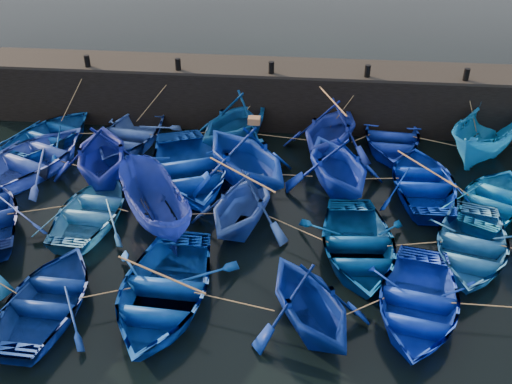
# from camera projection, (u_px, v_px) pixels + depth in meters

# --- Properties ---
(ground) EXTENTS (120.00, 120.00, 0.00)m
(ground) POSITION_uv_depth(u_px,v_px,m) (245.00, 267.00, 17.42)
(ground) COLOR black
(ground) RESTS_ON ground
(quay_wall) EXTENTS (26.00, 2.50, 2.50)m
(quay_wall) POSITION_uv_depth(u_px,v_px,m) (272.00, 95.00, 25.58)
(quay_wall) COLOR black
(quay_wall) RESTS_ON ground
(quay_top) EXTENTS (26.00, 2.50, 0.12)m
(quay_top) POSITION_uv_depth(u_px,v_px,m) (273.00, 67.00, 24.88)
(quay_top) COLOR black
(quay_top) RESTS_ON quay_wall
(bollard_0) EXTENTS (0.24, 0.24, 0.50)m
(bollard_0) POSITION_uv_depth(u_px,v_px,m) (87.00, 61.00, 24.64)
(bollard_0) COLOR black
(bollard_0) RESTS_ON quay_top
(bollard_1) EXTENTS (0.24, 0.24, 0.50)m
(bollard_1) POSITION_uv_depth(u_px,v_px,m) (178.00, 64.00, 24.30)
(bollard_1) COLOR black
(bollard_1) RESTS_ON quay_top
(bollard_2) EXTENTS (0.24, 0.24, 0.50)m
(bollard_2) POSITION_uv_depth(u_px,v_px,m) (271.00, 68.00, 23.96)
(bollard_2) COLOR black
(bollard_2) RESTS_ON quay_top
(bollard_3) EXTENTS (0.24, 0.24, 0.50)m
(bollard_3) POSITION_uv_depth(u_px,v_px,m) (367.00, 71.00, 23.61)
(bollard_3) COLOR black
(bollard_3) RESTS_ON quay_top
(bollard_4) EXTENTS (0.24, 0.24, 0.50)m
(bollard_4) POSITION_uv_depth(u_px,v_px,m) (466.00, 75.00, 23.27)
(bollard_4) COLOR black
(bollard_4) RESTS_ON quay_top
(boat_0) EXTENTS (4.90, 5.67, 0.99)m
(boat_0) POSITION_uv_depth(u_px,v_px,m) (51.00, 134.00, 23.97)
(boat_0) COLOR navy
(boat_0) RESTS_ON ground
(boat_1) EXTENTS (4.16, 5.36, 1.02)m
(boat_1) POSITION_uv_depth(u_px,v_px,m) (129.00, 135.00, 23.90)
(boat_1) COLOR blue
(boat_1) RESTS_ON ground
(boat_2) EXTENTS (5.49, 5.74, 2.34)m
(boat_2) POSITION_uv_depth(u_px,v_px,m) (236.00, 120.00, 23.59)
(boat_2) COLOR navy
(boat_2) RESTS_ON ground
(boat_3) EXTENTS (5.10, 5.44, 2.30)m
(boat_3) POSITION_uv_depth(u_px,v_px,m) (330.00, 128.00, 22.99)
(boat_3) COLOR #1A2EAB
(boat_3) RESTS_ON ground
(boat_4) EXTENTS (3.86, 5.12, 1.01)m
(boat_4) POSITION_uv_depth(u_px,v_px,m) (391.00, 137.00, 23.75)
(boat_4) COLOR #0E2698
(boat_4) RESTS_ON ground
(boat_5) EXTENTS (4.44, 5.53, 2.04)m
(boat_5) POSITION_uv_depth(u_px,v_px,m) (486.00, 137.00, 22.56)
(boat_5) COLOR blue
(boat_5) RESTS_ON ground
(boat_6) EXTENTS (5.73, 6.56, 1.13)m
(boat_6) POSITION_uv_depth(u_px,v_px,m) (32.00, 158.00, 22.07)
(boat_6) COLOR blue
(boat_6) RESTS_ON ground
(boat_7) EXTENTS (5.03, 5.44, 2.37)m
(boat_7) POSITION_uv_depth(u_px,v_px,m) (102.00, 153.00, 21.10)
(boat_7) COLOR navy
(boat_7) RESTS_ON ground
(boat_8) EXTENTS (5.94, 6.88, 1.20)m
(boat_8) POSITION_uv_depth(u_px,v_px,m) (188.00, 168.00, 21.36)
(boat_8) COLOR #0834A0
(boat_8) RESTS_ON ground
(boat_9) EXTENTS (6.35, 6.46, 2.58)m
(boat_9) POSITION_uv_depth(u_px,v_px,m) (246.00, 155.00, 20.76)
(boat_9) COLOR #062A99
(boat_9) RESTS_ON ground
(boat_10) EXTENTS (5.03, 5.39, 2.30)m
(boat_10) POSITION_uv_depth(u_px,v_px,m) (338.00, 163.00, 20.54)
(boat_10) COLOR #09239C
(boat_10) RESTS_ON ground
(boat_11) EXTENTS (3.55, 4.89, 1.00)m
(boat_11) POSITION_uv_depth(u_px,v_px,m) (424.00, 181.00, 20.76)
(boat_11) COLOR #00219D
(boat_11) RESTS_ON ground
(boat_12) EXTENTS (4.82, 5.31, 0.90)m
(boat_12) POSITION_uv_depth(u_px,v_px,m) (495.00, 199.00, 19.81)
(boat_12) COLOR blue
(boat_12) RESTS_ON ground
(boat_14) EXTENTS (3.44, 4.59, 0.91)m
(boat_14) POSITION_uv_depth(u_px,v_px,m) (93.00, 210.00, 19.25)
(boat_14) COLOR #3378CA
(boat_14) RESTS_ON ground
(boat_15) EXTENTS (3.90, 4.72, 1.75)m
(boat_15) POSITION_uv_depth(u_px,v_px,m) (154.00, 205.00, 18.75)
(boat_15) COLOR navy
(boat_15) RESTS_ON ground
(boat_16) EXTENTS (4.33, 4.71, 2.08)m
(boat_16) POSITION_uv_depth(u_px,v_px,m) (242.00, 203.00, 18.56)
(boat_16) COLOR #26489F
(boat_16) RESTS_ON ground
(boat_17) EXTENTS (3.85, 5.12, 1.01)m
(boat_17) POSITION_uv_depth(u_px,v_px,m) (357.00, 245.00, 17.51)
(boat_17) COLOR navy
(boat_17) RESTS_ON ground
(boat_18) EXTENTS (4.40, 5.35, 0.97)m
(boat_18) POSITION_uv_depth(u_px,v_px,m) (471.00, 245.00, 17.54)
(boat_18) COLOR #20619F
(boat_18) RESTS_ON ground
(boat_21) EXTENTS (3.27, 4.46, 0.90)m
(boat_21) POSITION_uv_depth(u_px,v_px,m) (49.00, 298.00, 15.59)
(boat_21) COLOR navy
(boat_21) RESTS_ON ground
(boat_22) EXTENTS (3.99, 5.41, 1.09)m
(boat_22) POSITION_uv_depth(u_px,v_px,m) (162.00, 290.00, 15.73)
(boat_22) COLOR #083B98
(boat_22) RESTS_ON ground
(boat_23) EXTENTS (4.68, 4.90, 2.00)m
(boat_23) POSITION_uv_depth(u_px,v_px,m) (309.00, 301.00, 14.73)
(boat_23) COLOR navy
(boat_23) RESTS_ON ground
(boat_24) EXTENTS (4.16, 5.20, 0.96)m
(boat_24) POSITION_uv_depth(u_px,v_px,m) (417.00, 302.00, 15.42)
(boat_24) COLOR #0B2DCB
(boat_24) RESTS_ON ground
(wooden_crate) EXTENTS (0.43, 0.34, 0.24)m
(wooden_crate) POSITION_uv_depth(u_px,v_px,m) (254.00, 120.00, 19.98)
(wooden_crate) COLOR brown
(wooden_crate) RESTS_ON boat_9
(mooring_ropes) EXTENTS (17.87, 12.01, 2.10)m
(mooring_ropes) POSITION_uv_depth(u_px,v_px,m) (262.00, 164.00, 21.04)
(mooring_ropes) COLOR tan
(mooring_ropes) RESTS_ON ground
(loose_oars) EXTENTS (10.33, 11.58, 1.36)m
(loose_oars) POSITION_uv_depth(u_px,v_px,m) (301.00, 171.00, 19.06)
(loose_oars) COLOR #99724C
(loose_oars) RESTS_ON ground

